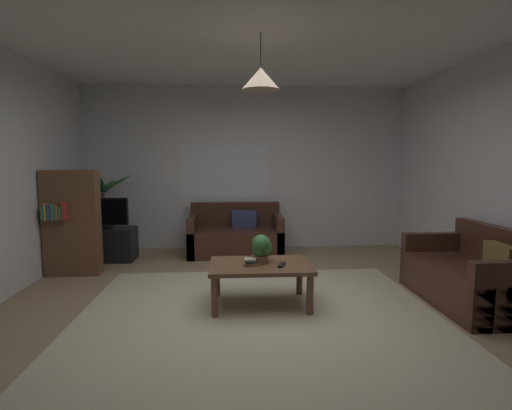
# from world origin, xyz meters

# --- Properties ---
(floor) EXTENTS (5.49, 5.69, 0.02)m
(floor) POSITION_xyz_m (0.00, 0.00, -0.01)
(floor) COLOR #9E8466
(floor) RESTS_ON ground
(rug) EXTENTS (3.57, 3.13, 0.01)m
(rug) POSITION_xyz_m (0.00, -0.20, 0.00)
(rug) COLOR beige
(rug) RESTS_ON ground
(wall_back) EXTENTS (5.61, 0.06, 2.77)m
(wall_back) POSITION_xyz_m (0.00, 2.88, 1.39)
(wall_back) COLOR silver
(wall_back) RESTS_ON ground
(ceiling) EXTENTS (5.49, 5.69, 0.02)m
(ceiling) POSITION_xyz_m (0.00, 0.00, 2.78)
(ceiling) COLOR white
(window_pane) EXTENTS (1.46, 0.01, 1.12)m
(window_pane) POSITION_xyz_m (-0.37, 2.84, 1.23)
(window_pane) COLOR white
(couch_under_window) EXTENTS (1.50, 0.81, 0.82)m
(couch_under_window) POSITION_xyz_m (-0.19, 2.38, 0.28)
(couch_under_window) COLOR #47281E
(couch_under_window) RESTS_ON ground
(couch_right_side) EXTENTS (0.81, 1.44, 0.82)m
(couch_right_side) POSITION_xyz_m (2.28, 0.03, 0.28)
(couch_right_side) COLOR #47281E
(couch_right_side) RESTS_ON ground
(coffee_table) EXTENTS (1.06, 0.70, 0.45)m
(coffee_table) POSITION_xyz_m (0.04, 0.13, 0.38)
(coffee_table) COLOR brown
(coffee_table) RESTS_ON ground
(book_on_table_0) EXTENTS (0.15, 0.11, 0.03)m
(book_on_table_0) POSITION_xyz_m (-0.07, 0.06, 0.46)
(book_on_table_0) COLOR #99663F
(book_on_table_0) RESTS_ON coffee_table
(book_on_table_1) EXTENTS (0.13, 0.10, 0.02)m
(book_on_table_1) POSITION_xyz_m (-0.07, 0.06, 0.49)
(book_on_table_1) COLOR black
(book_on_table_1) RESTS_ON coffee_table
(book_on_table_2) EXTENTS (0.12, 0.10, 0.02)m
(book_on_table_2) POSITION_xyz_m (-0.08, 0.08, 0.51)
(book_on_table_2) COLOR beige
(book_on_table_2) RESTS_ON coffee_table
(remote_on_table_0) EXTENTS (0.10, 0.17, 0.02)m
(remote_on_table_0) POSITION_xyz_m (0.25, 0.03, 0.46)
(remote_on_table_0) COLOR black
(remote_on_table_0) RESTS_ON coffee_table
(potted_plant_on_table) EXTENTS (0.23, 0.23, 0.30)m
(potted_plant_on_table) POSITION_xyz_m (0.05, 0.17, 0.61)
(potted_plant_on_table) COLOR brown
(potted_plant_on_table) RESTS_ON coffee_table
(tv_stand) EXTENTS (0.90, 0.44, 0.50)m
(tv_stand) POSITION_xyz_m (-2.19, 2.10, 0.25)
(tv_stand) COLOR black
(tv_stand) RESTS_ON ground
(tv) EXTENTS (0.74, 0.16, 0.46)m
(tv) POSITION_xyz_m (-2.19, 2.07, 0.74)
(tv) COLOR black
(tv) RESTS_ON tv_stand
(potted_palm_corner) EXTENTS (0.87, 0.67, 1.37)m
(potted_palm_corner) POSITION_xyz_m (-2.33, 2.55, 0.57)
(potted_palm_corner) COLOR #4C4C51
(potted_palm_corner) RESTS_ON ground
(bookshelf_corner) EXTENTS (0.70, 0.31, 1.40)m
(bookshelf_corner) POSITION_xyz_m (-2.38, 1.37, 0.71)
(bookshelf_corner) COLOR brown
(bookshelf_corner) RESTS_ON ground
(pendant_lamp) EXTENTS (0.39, 0.39, 0.55)m
(pendant_lamp) POSITION_xyz_m (0.04, 0.13, 2.33)
(pendant_lamp) COLOR black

